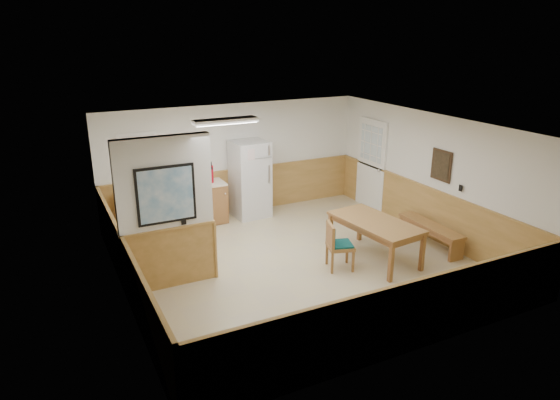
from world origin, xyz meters
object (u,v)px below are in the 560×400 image
dining_table (375,226)px  dining_chair (336,243)px  fire_extinguisher (211,174)px  soap_bottle (141,187)px  dining_bench (430,230)px  refrigerator (250,179)px

dining_table → dining_chair: bearing=174.7°
fire_extinguisher → soap_bottle: fire_extinguisher is taller
dining_table → dining_bench: size_ratio=1.17×
dining_bench → soap_bottle: (-4.84, 3.12, 0.67)m
refrigerator → dining_chair: bearing=-88.4°
dining_bench → soap_bottle: size_ratio=6.70×
refrigerator → soap_bottle: refrigerator is taller
soap_bottle → dining_table: bearing=-41.5°
refrigerator → dining_chair: 3.16m
refrigerator → dining_bench: 4.00m
dining_bench → dining_chair: size_ratio=1.83×
fire_extinguisher → soap_bottle: (-1.48, -0.01, -0.09)m
dining_chair → dining_bench: bearing=17.4°
refrigerator → dining_chair: (0.28, -3.12, -0.36)m
refrigerator → fire_extinguisher: (-0.90, 0.01, 0.24)m
refrigerator → fire_extinguisher: size_ratio=3.76×
dining_bench → dining_chair: bearing=-178.3°
dining_chair → soap_bottle: size_ratio=3.66×
dining_chair → fire_extinguisher: 3.41m
refrigerator → soap_bottle: (-2.38, 0.00, 0.16)m
refrigerator → fire_extinguisher: 0.93m
dining_chair → soap_bottle: 4.14m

